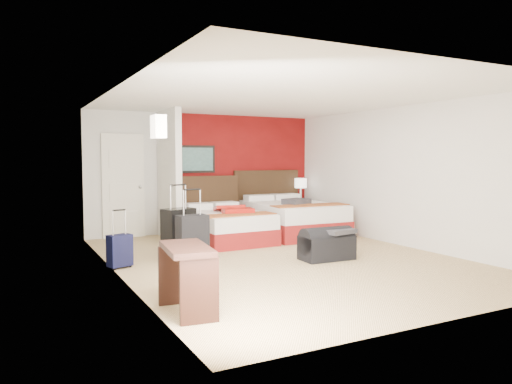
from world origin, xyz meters
TOP-DOWN VIEW (x-y plane):
  - ground at (0.00, 0.00)m, footprint 6.50×6.50m
  - room_walls at (-1.40, 1.42)m, footprint 5.02×6.52m
  - red_accent_panel at (0.75, 3.23)m, footprint 3.50×0.04m
  - partition_wall at (-1.00, 2.61)m, footprint 0.12×1.20m
  - entry_door at (-1.75, 3.20)m, footprint 0.82×0.06m
  - bed_left at (-0.13, 1.86)m, footprint 1.34×1.88m
  - bed_right at (1.43, 2.01)m, footprint 1.61×2.23m
  - red_suitcase_open at (-0.03, 1.76)m, footprint 0.69×0.86m
  - jacket_bundle at (1.33, 1.71)m, footprint 0.56×0.50m
  - nightstand at (2.19, 2.89)m, footprint 0.46×0.46m
  - table_lamp at (2.19, 2.89)m, footprint 0.32×0.32m
  - suitcase_black at (-1.37, 0.94)m, footprint 0.57×0.45m
  - suitcase_charcoal at (-1.29, 0.51)m, footprint 0.47×0.31m
  - suitcase_navy at (-2.39, 0.52)m, footprint 0.37×0.29m
  - duffel_bag at (0.58, -0.37)m, footprint 0.83×0.46m
  - jacket_draped at (0.73, -0.42)m, footprint 0.55×0.49m
  - desk at (-2.21, -1.86)m, footprint 0.52×0.88m

SIDE VIEW (x-z plane):
  - ground at x=0.00m, z-range 0.00..0.00m
  - duffel_bag at x=0.58m, z-range 0.00..0.41m
  - suitcase_navy at x=-2.39m, z-range 0.00..0.45m
  - bed_left at x=-0.13m, z-range 0.00..0.56m
  - nightstand at x=2.19m, z-range 0.00..0.61m
  - bed_right at x=1.43m, z-range 0.00..0.65m
  - suitcase_charcoal at x=-1.29m, z-range 0.00..0.67m
  - desk at x=-2.21m, z-range 0.00..0.69m
  - suitcase_black at x=-1.37m, z-range 0.00..0.74m
  - jacket_draped at x=0.73m, z-range 0.41..0.48m
  - red_suitcase_open at x=-0.03m, z-range 0.56..0.65m
  - jacket_bundle at x=1.33m, z-range 0.65..0.77m
  - table_lamp at x=2.19m, z-range 0.61..1.11m
  - entry_door at x=-1.75m, z-range 0.00..2.05m
  - red_accent_panel at x=0.75m, z-range 0.00..2.50m
  - partition_wall at x=-1.00m, z-range 0.00..2.50m
  - room_walls at x=-1.40m, z-range 0.01..2.51m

